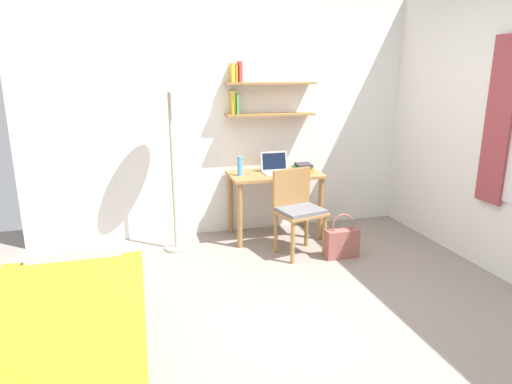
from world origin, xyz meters
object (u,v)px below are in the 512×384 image
at_px(water_bottle, 240,166).
at_px(bed, 65,340).
at_px(laptop, 275,167).
at_px(handbag, 342,242).
at_px(standing_lamp, 169,91).
at_px(desk_chair, 298,207).
at_px(book_stack, 303,167).
at_px(desk, 275,186).

bearing_deg(water_bottle, bed, -128.27).
distance_m(laptop, handbag, 1.09).
relative_size(bed, standing_lamp, 1.07).
bearing_deg(desk_chair, laptop, 95.98).
relative_size(standing_lamp, handbag, 4.04).
bearing_deg(laptop, bed, -134.16).
height_order(bed, laptop, laptop).
height_order(standing_lamp, water_bottle, standing_lamp).
xyz_separation_m(standing_lamp, book_stack, (1.43, 0.15, -0.84)).
distance_m(bed, desk_chair, 2.43).
relative_size(desk, laptop, 3.32).
bearing_deg(book_stack, laptop, -179.54).
bearing_deg(water_bottle, standing_lamp, -172.80).
bearing_deg(handbag, water_bottle, 139.39).
height_order(bed, water_bottle, water_bottle).
height_order(desk, desk_chair, desk_chair).
distance_m(water_bottle, book_stack, 0.73).
distance_m(desk, desk_chair, 0.52).
xyz_separation_m(bed, book_stack, (2.23, 1.97, 0.51)).
xyz_separation_m(book_stack, handbag, (0.12, -0.79, -0.60)).
bearing_deg(book_stack, water_bottle, -174.92).
bearing_deg(desk_chair, book_stack, 64.55).
height_order(desk, water_bottle, water_bottle).
xyz_separation_m(standing_lamp, laptop, (1.10, 0.15, -0.82)).
height_order(water_bottle, handbag, water_bottle).
distance_m(standing_lamp, handbag, 2.20).
height_order(bed, desk_chair, desk_chair).
xyz_separation_m(bed, desk_chair, (1.97, 1.41, 0.24)).
bearing_deg(water_bottle, handbag, -40.61).
bearing_deg(book_stack, standing_lamp, -173.88).
bearing_deg(desk, laptop, 68.13).
relative_size(desk, standing_lamp, 0.55).
height_order(desk, handbag, desk).
relative_size(standing_lamp, book_stack, 7.39).
xyz_separation_m(desk_chair, standing_lamp, (-1.16, 0.40, 1.11)).
bearing_deg(laptop, water_bottle, -171.31).
relative_size(desk_chair, water_bottle, 4.11).
xyz_separation_m(desk_chair, laptop, (-0.06, 0.55, 0.29)).
height_order(desk, laptop, laptop).
height_order(laptop, handbag, laptop).
relative_size(book_stack, handbag, 0.55).
height_order(desk_chair, handbag, desk_chair).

